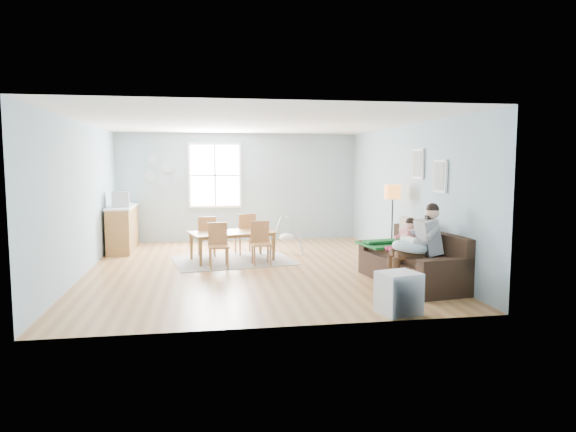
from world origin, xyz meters
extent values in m
cube|color=#9F6338|center=(0.00, 0.00, -0.04)|extent=(8.40, 9.40, 0.08)
cube|color=white|center=(0.00, 0.00, 3.00)|extent=(8.40, 9.40, 0.60)
cube|color=#8EA8B9|center=(0.00, 4.66, 1.35)|extent=(8.40, 0.08, 3.90)
cube|color=#8EA8B9|center=(0.00, -4.66, 1.35)|extent=(8.40, 0.08, 3.90)
cube|color=#8EA8B9|center=(-4.16, 0.00, 1.35)|extent=(0.08, 9.40, 3.90)
cube|color=#8EA8B9|center=(4.16, 0.00, 1.35)|extent=(0.08, 9.40, 3.90)
cube|color=white|center=(-0.60, 3.47, 1.65)|extent=(1.32, 0.06, 1.62)
cube|color=white|center=(-0.60, 3.44, 1.65)|extent=(1.20, 0.02, 1.50)
cube|color=white|center=(-0.60, 3.43, 1.65)|extent=(1.20, 0.03, 0.04)
cube|color=white|center=(-0.60, 3.43, 1.65)|extent=(0.04, 0.03, 1.50)
cube|color=white|center=(2.97, -1.50, 1.75)|extent=(0.04, 0.44, 0.54)
cube|color=slate|center=(2.94, -1.50, 1.75)|extent=(0.01, 0.36, 0.46)
cube|color=white|center=(2.97, -0.60, 1.95)|extent=(0.04, 0.44, 0.54)
cube|color=slate|center=(2.94, -0.60, 1.95)|extent=(0.01, 0.36, 0.46)
cylinder|color=#8DA1A9|center=(-2.10, 3.47, 2.05)|extent=(0.24, 0.02, 0.24)
cylinder|color=#8DA1A9|center=(-1.75, 3.47, 1.85)|extent=(0.26, 0.02, 0.26)
cylinder|color=#8DA1A9|center=(-2.15, 3.47, 1.65)|extent=(0.28, 0.02, 0.28)
cube|color=black|center=(2.45, -1.64, 0.21)|extent=(1.20, 2.23, 0.42)
cube|color=black|center=(2.80, -1.59, 0.64)|extent=(0.50, 2.13, 0.43)
cube|color=black|center=(2.59, -2.59, 0.50)|extent=(0.93, 0.33, 0.16)
cube|color=black|center=(2.31, -0.70, 0.50)|extent=(0.93, 0.33, 0.16)
cube|color=#135324|center=(2.33, -0.95, 0.54)|extent=(1.08, 0.96, 0.04)
cube|color=#B8A48C|center=(2.65, -1.05, 0.77)|extent=(0.21, 0.50, 0.49)
cube|color=gray|center=(2.58, -1.95, 0.81)|extent=(0.34, 0.43, 0.58)
sphere|color=#EAAB8F|center=(2.64, -1.95, 1.20)|extent=(0.21, 0.21, 0.21)
sphere|color=black|center=(2.64, -1.95, 1.24)|extent=(0.20, 0.20, 0.20)
cylinder|color=#3C2315|center=(2.23, -2.06, 0.54)|extent=(0.45, 0.16, 0.15)
cylinder|color=#3C2315|center=(2.23, -1.85, 0.54)|extent=(0.45, 0.16, 0.15)
cylinder|color=#3C2315|center=(2.02, -2.06, 0.26)|extent=(0.13, 0.13, 0.52)
cylinder|color=#3C2315|center=(2.02, -1.85, 0.26)|extent=(0.13, 0.13, 0.52)
cube|color=black|center=(1.94, -2.06, 0.04)|extent=(0.23, 0.10, 0.08)
cube|color=black|center=(1.94, -1.85, 0.04)|extent=(0.23, 0.10, 0.08)
torus|color=#A3BFCC|center=(2.26, -1.98, 0.66)|extent=(0.65, 0.64, 0.22)
cylinder|color=white|center=(2.26, -1.98, 0.76)|extent=(0.22, 0.34, 0.14)
sphere|color=#EAAB8F|center=(2.23, -1.80, 0.78)|extent=(0.12, 0.12, 0.12)
cube|color=silver|center=(2.47, -1.44, 0.70)|extent=(0.27, 0.29, 0.36)
sphere|color=#EAAB8F|center=(2.50, -1.43, 0.95)|extent=(0.17, 0.17, 0.17)
sphere|color=black|center=(2.50, -1.43, 0.98)|extent=(0.17, 0.17, 0.17)
cylinder|color=#DD366A|center=(2.25, -1.54, 0.54)|extent=(0.31, 0.14, 0.09)
cylinder|color=#DD366A|center=(2.22, -1.41, 0.54)|extent=(0.31, 0.14, 0.09)
cylinder|color=#DD366A|center=(2.11, -1.57, 0.38)|extent=(0.08, 0.08, 0.30)
cylinder|color=#DD366A|center=(2.08, -1.43, 0.38)|extent=(0.08, 0.08, 0.30)
cylinder|color=black|center=(2.69, -0.09, 0.01)|extent=(0.27, 0.27, 0.03)
cylinder|color=black|center=(2.69, -0.09, 0.68)|extent=(0.03, 0.03, 1.37)
cylinder|color=orange|center=(2.69, -0.09, 1.42)|extent=(0.31, 0.31, 0.27)
cube|color=silver|center=(1.61, -3.20, 0.27)|extent=(0.59, 0.55, 0.55)
cube|color=black|center=(1.40, -3.25, 0.27)|extent=(0.12, 0.37, 0.44)
cube|color=gray|center=(-0.33, 0.80, 0.01)|extent=(2.56, 2.10, 0.01)
imported|color=olive|center=(-0.33, 0.80, 0.29)|extent=(1.84, 1.31, 0.58)
cube|color=#9F5F36|center=(-0.63, 0.10, 0.41)|extent=(0.40, 0.40, 0.04)
cube|color=#9F5F36|center=(-0.64, 0.27, 0.64)|extent=(0.36, 0.06, 0.42)
cylinder|color=#9F5F36|center=(-0.78, -0.06, 0.20)|extent=(0.04, 0.04, 0.41)
cylinder|color=#9F5F36|center=(-0.47, -0.04, 0.20)|extent=(0.04, 0.04, 0.41)
cylinder|color=#9F5F36|center=(-0.79, 0.25, 0.20)|extent=(0.04, 0.04, 0.41)
cylinder|color=#9F5F36|center=(-0.49, 0.26, 0.20)|extent=(0.04, 0.04, 0.41)
cube|color=#9F5F36|center=(0.19, 0.24, 0.41)|extent=(0.40, 0.40, 0.04)
cube|color=#9F5F36|center=(0.18, 0.41, 0.63)|extent=(0.36, 0.05, 0.42)
cylinder|color=#9F5F36|center=(0.04, 0.08, 0.20)|extent=(0.04, 0.04, 0.41)
cylinder|color=#9F5F36|center=(0.35, 0.09, 0.20)|extent=(0.04, 0.04, 0.41)
cylinder|color=#9F5F36|center=(0.03, 0.38, 0.20)|extent=(0.04, 0.04, 0.41)
cylinder|color=#9F5F36|center=(0.33, 0.40, 0.20)|extent=(0.04, 0.04, 0.41)
cube|color=#9F5F36|center=(-0.84, 1.37, 0.42)|extent=(0.41, 0.41, 0.04)
cube|color=#9F5F36|center=(-0.83, 1.20, 0.65)|extent=(0.37, 0.06, 0.43)
cylinder|color=#9F5F36|center=(-0.70, 1.54, 0.21)|extent=(0.04, 0.04, 0.42)
cylinder|color=#9F5F36|center=(-1.01, 1.52, 0.21)|extent=(0.04, 0.04, 0.42)
cylinder|color=#9F5F36|center=(-0.68, 1.22, 0.21)|extent=(0.04, 0.04, 0.42)
cylinder|color=#9F5F36|center=(-0.99, 1.21, 0.21)|extent=(0.04, 0.04, 0.42)
cube|color=#9F5F36|center=(-0.02, 1.51, 0.43)|extent=(0.48, 0.48, 0.04)
cube|color=#9F5F36|center=(0.02, 1.33, 0.67)|extent=(0.38, 0.13, 0.44)
cylinder|color=#9F5F36|center=(0.10, 1.70, 0.22)|extent=(0.04, 0.04, 0.43)
cylinder|color=#9F5F36|center=(-0.22, 1.63, 0.22)|extent=(0.04, 0.04, 0.43)
cylinder|color=#9F5F36|center=(0.17, 1.39, 0.22)|extent=(0.04, 0.04, 0.43)
cylinder|color=#9F5F36|center=(-0.15, 1.31, 0.22)|extent=(0.04, 0.04, 0.43)
cube|color=olive|center=(-2.70, 2.49, 0.49)|extent=(0.51, 1.76, 0.98)
cube|color=silver|center=(-2.70, 2.49, 0.99)|extent=(0.55, 1.80, 0.04)
cube|color=#A2A3A7|center=(-2.68, 2.15, 1.17)|extent=(0.39, 0.37, 0.34)
cube|color=black|center=(-2.84, 2.13, 1.17)|extent=(0.05, 0.28, 0.24)
cylinder|color=#A2A3A7|center=(0.88, 1.48, 0.78)|extent=(0.12, 0.44, 0.04)
ellipsoid|color=silver|center=(0.88, 1.48, 0.34)|extent=(0.32, 0.32, 0.20)
cylinder|color=#A2A3A7|center=(0.88, 1.48, 0.56)|extent=(0.01, 0.01, 0.35)
cylinder|color=#A2A3A7|center=(0.59, 1.29, 0.40)|extent=(0.32, 0.24, 0.78)
cylinder|color=#A2A3A7|center=(1.08, 1.19, 0.40)|extent=(0.23, 0.34, 0.78)
cylinder|color=#A2A3A7|center=(0.69, 1.77, 0.40)|extent=(0.23, 0.34, 0.78)
cylinder|color=#A2A3A7|center=(1.18, 1.67, 0.40)|extent=(0.32, 0.24, 0.78)
camera|label=1|loc=(-0.90, -9.45, 1.98)|focal=32.00mm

